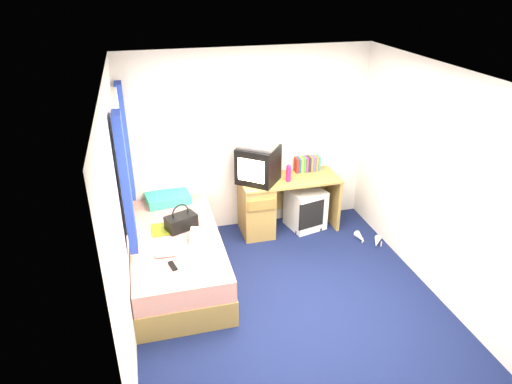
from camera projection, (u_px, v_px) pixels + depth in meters
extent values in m
plane|color=#0C1438|center=(287.00, 298.00, 4.96)|extent=(3.40, 3.40, 0.00)
plane|color=white|center=(295.00, 75.00, 3.90)|extent=(3.40, 3.40, 0.00)
plane|color=silver|center=(249.00, 142.00, 5.91)|extent=(3.20, 0.00, 3.20)
plane|color=silver|center=(373.00, 316.00, 2.96)|extent=(3.20, 0.00, 3.20)
plane|color=silver|center=(120.00, 220.00, 4.07)|extent=(0.00, 3.40, 3.40)
plane|color=silver|center=(435.00, 182.00, 4.79)|extent=(0.00, 3.40, 3.40)
cube|color=#A18443|center=(178.00, 265.00, 5.26)|extent=(1.00, 2.00, 0.30)
cube|color=olive|center=(227.00, 278.00, 5.02)|extent=(0.02, 0.70, 0.18)
cube|color=white|center=(176.00, 245.00, 5.14)|extent=(0.98, 1.98, 0.24)
cube|color=#1B74B5|center=(168.00, 198.00, 5.79)|extent=(0.58, 0.42, 0.12)
cube|color=#A18443|center=(289.00, 179.00, 5.98)|extent=(1.30, 0.55, 0.03)
cube|color=#A18443|center=(256.00, 209.00, 6.04)|extent=(0.40, 0.52, 0.72)
cube|color=#A18443|center=(332.00, 199.00, 6.29)|extent=(0.04, 0.52, 0.72)
cube|color=#A18443|center=(300.00, 189.00, 6.38)|extent=(0.78, 0.03, 0.55)
cube|color=white|center=(305.00, 208.00, 6.22)|extent=(0.53, 0.53, 0.55)
cube|color=black|center=(258.00, 164.00, 5.79)|extent=(0.64, 0.63, 0.47)
cube|color=beige|center=(251.00, 171.00, 5.61)|extent=(0.29, 0.23, 0.29)
cube|color=silver|center=(258.00, 144.00, 5.67)|extent=(0.54, 0.52, 0.08)
cube|color=maroon|center=(296.00, 165.00, 6.12)|extent=(0.03, 0.13, 0.20)
cube|color=navy|center=(299.00, 165.00, 6.13)|extent=(0.03, 0.13, 0.20)
cube|color=gold|center=(301.00, 164.00, 6.13)|extent=(0.03, 0.13, 0.20)
cube|color=#337F33|center=(304.00, 164.00, 6.14)|extent=(0.03, 0.13, 0.20)
cube|color=#7F337F|center=(306.00, 164.00, 6.15)|extent=(0.03, 0.13, 0.20)
cube|color=#262626|center=(308.00, 164.00, 6.16)|extent=(0.03, 0.13, 0.20)
cube|color=#B26633|center=(311.00, 163.00, 6.17)|extent=(0.03, 0.13, 0.20)
cube|color=#4C4C99|center=(313.00, 163.00, 6.17)|extent=(0.03, 0.13, 0.20)
cube|color=olive|center=(316.00, 163.00, 6.18)|extent=(0.03, 0.13, 0.20)
cube|color=#337272|center=(318.00, 163.00, 6.19)|extent=(0.03, 0.13, 0.20)
cube|color=black|center=(314.00, 164.00, 6.22)|extent=(0.05, 0.12, 0.14)
cylinder|color=#CC1C5A|center=(288.00, 174.00, 5.85)|extent=(0.08, 0.08, 0.21)
cylinder|color=white|center=(276.00, 172.00, 5.93)|extent=(0.06, 0.06, 0.19)
cube|color=black|center=(181.00, 222.00, 5.19)|extent=(0.39, 0.31, 0.17)
torus|color=black|center=(180.00, 213.00, 5.13)|extent=(0.20, 0.10, 0.21)
cube|color=silver|center=(203.00, 235.00, 5.01)|extent=(0.32, 0.28, 0.09)
cube|color=#D7F01A|center=(161.00, 230.00, 5.19)|extent=(0.22, 0.29, 0.01)
cylinder|color=white|center=(166.00, 254.00, 4.70)|extent=(0.20, 0.08, 0.07)
cube|color=#FC9538|center=(193.00, 261.00, 4.64)|extent=(0.23, 0.12, 0.01)
cube|color=black|center=(173.00, 266.00, 4.56)|extent=(0.09, 0.17, 0.02)
cube|color=silver|center=(120.00, 158.00, 4.75)|extent=(0.02, 0.90, 1.10)
cube|color=white|center=(113.00, 102.00, 4.49)|extent=(0.06, 1.06, 0.08)
cube|color=white|center=(128.00, 207.00, 5.01)|extent=(0.06, 1.06, 0.08)
cube|color=navy|center=(126.00, 185.00, 4.27)|extent=(0.08, 0.24, 1.40)
cube|color=navy|center=(125.00, 143.00, 5.29)|extent=(0.08, 0.24, 1.40)
cone|color=silver|center=(361.00, 238.00, 5.99)|extent=(0.10, 0.22, 0.09)
cone|color=silver|center=(377.00, 242.00, 5.90)|extent=(0.20, 0.23, 0.09)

